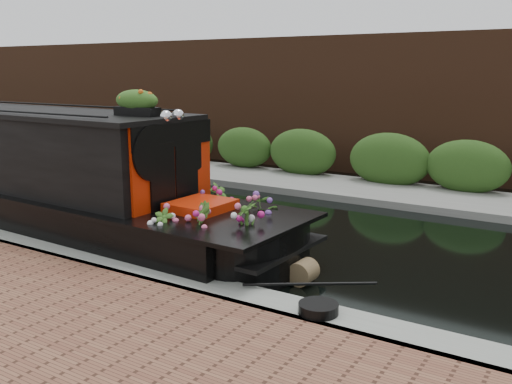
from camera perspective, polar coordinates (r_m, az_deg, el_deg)
The scene contains 8 objects.
ground at distance 11.80m, azimuth -6.18°, elevation -2.70°, with size 80.00×80.00×0.00m, color black.
near_bank_coping at distance 9.56m, azimuth -18.65°, elevation -6.84°, with size 40.00×0.60×0.50m, color gray.
far_bank_path at distance 15.22m, azimuth 3.69°, elevation 0.70°, with size 40.00×2.40×0.34m, color gray.
far_hedge at distance 16.00m, azimuth 5.24°, elevation 1.24°, with size 40.00×1.10×2.80m, color #294B19.
far_brick_wall at distance 17.87m, azimuth 8.33°, elevation 2.30°, with size 40.00×1.00×8.00m, color #4A2919.
narrowboat at distance 12.50m, azimuth -23.32°, elevation 1.29°, with size 12.55×2.57×2.92m.
rope_fender at distance 8.24m, azimuth 4.78°, elevation -7.99°, with size 0.35×0.35×0.36m, color brown.
coiled_mooring_rope at distance 6.74m, azimuth 6.25°, elevation -11.49°, with size 0.47×0.47×0.12m, color black.
Camera 1 is at (7.15, -8.90, 3.00)m, focal length 40.00 mm.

